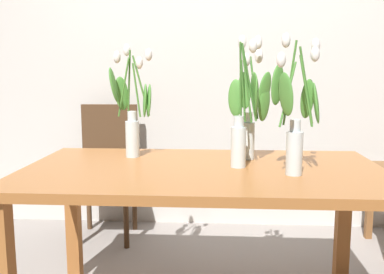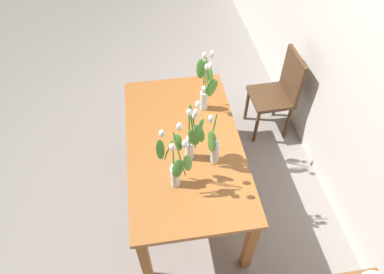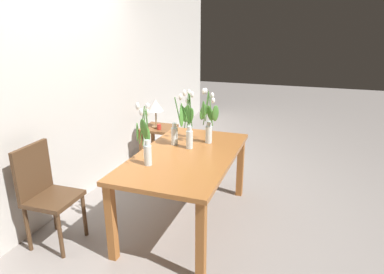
{
  "view_description": "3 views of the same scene",
  "coord_description": "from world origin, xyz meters",
  "px_view_note": "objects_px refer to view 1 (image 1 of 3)",
  "views": [
    {
      "loc": [
        0.07,
        -1.87,
        1.16
      ],
      "look_at": [
        -0.05,
        -0.0,
        0.88
      ],
      "focal_mm": 40.23,
      "sensor_mm": 36.0,
      "label": 1
    },
    {
      "loc": [
        1.74,
        -0.2,
        2.79
      ],
      "look_at": [
        0.09,
        0.05,
        0.9
      ],
      "focal_mm": 31.85,
      "sensor_mm": 36.0,
      "label": 2
    },
    {
      "loc": [
        -2.75,
        -1.02,
        1.88
      ],
      "look_at": [
        0.04,
        -0.05,
        0.9
      ],
      "focal_mm": 30.87,
      "sensor_mm": 36.0,
      "label": 3
    }
  ],
  "objects_px": {
    "dining_table": "(203,187)",
    "tulip_vase_0": "(132,112)",
    "tulip_vase_3": "(296,119)",
    "tulip_vase_2": "(252,123)",
    "dining_chair": "(108,163)",
    "tulip_vase_1": "(243,115)"
  },
  "relations": [
    {
      "from": "dining_table",
      "to": "tulip_vase_0",
      "type": "height_order",
      "value": "tulip_vase_0"
    },
    {
      "from": "tulip_vase_0",
      "to": "tulip_vase_3",
      "type": "relative_size",
      "value": 0.97
    },
    {
      "from": "tulip_vase_0",
      "to": "tulip_vase_2",
      "type": "bearing_deg",
      "value": -4.71
    },
    {
      "from": "dining_table",
      "to": "tulip_vase_0",
      "type": "bearing_deg",
      "value": 146.78
    },
    {
      "from": "tulip_vase_3",
      "to": "dining_chair",
      "type": "distance_m",
      "value": 1.66
    },
    {
      "from": "dining_table",
      "to": "tulip_vase_3",
      "type": "xyz_separation_m",
      "value": [
        0.38,
        -0.1,
        0.32
      ]
    },
    {
      "from": "dining_table",
      "to": "tulip_vase_1",
      "type": "xyz_separation_m",
      "value": [
        0.18,
        0.05,
        0.32
      ]
    },
    {
      "from": "dining_table",
      "to": "tulip_vase_1",
      "type": "bearing_deg",
      "value": 14.68
    },
    {
      "from": "tulip_vase_2",
      "to": "dining_chair",
      "type": "relative_size",
      "value": 0.57
    },
    {
      "from": "tulip_vase_0",
      "to": "dining_chair",
      "type": "relative_size",
      "value": 0.6
    },
    {
      "from": "tulip_vase_3",
      "to": "tulip_vase_2",
      "type": "bearing_deg",
      "value": 117.7
    },
    {
      "from": "dining_chair",
      "to": "tulip_vase_1",
      "type": "bearing_deg",
      "value": -48.78
    },
    {
      "from": "dining_table",
      "to": "tulip_vase_0",
      "type": "xyz_separation_m",
      "value": [
        -0.36,
        0.24,
        0.32
      ]
    },
    {
      "from": "tulip_vase_2",
      "to": "tulip_vase_1",
      "type": "bearing_deg",
      "value": -110.31
    },
    {
      "from": "tulip_vase_1",
      "to": "dining_chair",
      "type": "distance_m",
      "value": 1.43
    },
    {
      "from": "dining_chair",
      "to": "dining_table",
      "type": "bearing_deg",
      "value": -56.08
    },
    {
      "from": "tulip_vase_2",
      "to": "dining_chair",
      "type": "xyz_separation_m",
      "value": [
        -0.94,
        0.88,
        -0.39
      ]
    },
    {
      "from": "tulip_vase_0",
      "to": "dining_chair",
      "type": "bearing_deg",
      "value": 113.19
    },
    {
      "from": "tulip_vase_2",
      "to": "dining_chair",
      "type": "height_order",
      "value": "tulip_vase_2"
    },
    {
      "from": "tulip_vase_1",
      "to": "dining_chair",
      "type": "bearing_deg",
      "value": 131.22
    },
    {
      "from": "tulip_vase_3",
      "to": "tulip_vase_0",
      "type": "bearing_deg",
      "value": 155.39
    },
    {
      "from": "tulip_vase_1",
      "to": "tulip_vase_3",
      "type": "distance_m",
      "value": 0.25
    }
  ]
}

